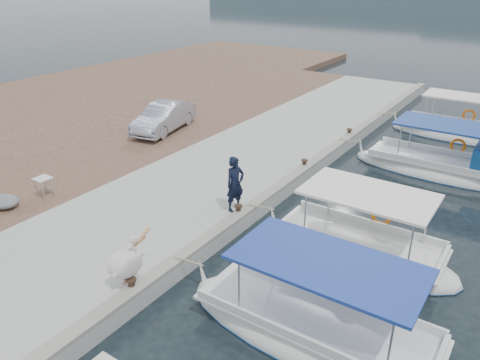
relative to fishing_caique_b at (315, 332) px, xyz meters
The scene contains 15 objects.
ground 4.59m from the fishing_caique_b, 155.68° to the left, with size 400.00×400.00×0.00m, color black.
concrete_quay 9.95m from the fishing_caique_b, 136.19° to the left, with size 6.00×40.00×0.50m, color #A4A49F.
quay_curb 8.19m from the fishing_caique_b, 122.57° to the left, with size 0.44×40.00×0.12m, color gray.
cobblestone_strip 13.99m from the fishing_caique_b, 150.51° to the left, with size 4.00×40.00×0.50m, color brown.
land_backing 23.23m from the fishing_caique_b, 162.74° to the left, with size 16.00×60.00×0.48m, color brown.
fishing_caique_b is the anchor object (origin of this frame).
fishing_caique_c 3.95m from the fishing_caique_b, 96.47° to the left, with size 6.29×2.44×2.83m.
fishing_caique_d 12.15m from the fishing_caique_b, 88.15° to the left, with size 7.76×2.46×2.83m.
fishing_caique_e 17.62m from the fishing_caique_b, 90.62° to the left, with size 6.80×2.20×2.83m.
mooring_bollards 5.69m from the fishing_caique_b, 143.20° to the left, with size 0.28×20.28×0.33m.
pelican 5.12m from the fishing_caique_b, 162.76° to the right, with size 0.70×1.63×1.26m.
fisherman 6.12m from the fishing_caique_b, 143.28° to the left, with size 0.72×0.47×1.97m, color black.
parked_car 15.51m from the fishing_caique_b, 145.64° to the left, with size 1.51×4.33×1.43m, color #A4A9BB.
tarp_bundle 11.72m from the fishing_caique_b, behind, with size 1.10×0.90×0.40m, color slate.
folding_table 11.29m from the fishing_caique_b, behind, with size 0.55×0.55×0.73m.
Camera 1 is at (7.58, -10.22, 8.20)m, focal length 35.00 mm.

